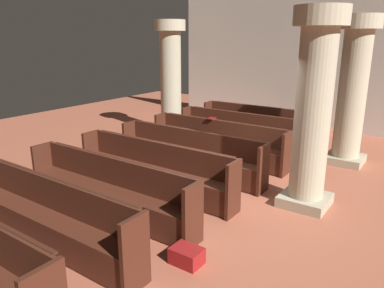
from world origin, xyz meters
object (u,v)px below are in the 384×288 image
(pew_row_0, at_px, (259,122))
(pew_row_5, at_px, (108,186))
(pillar_aisle_rear, at_px, (313,108))
(kneeler_box_red, at_px, (187,256))
(pillar_far_side, at_px, (171,76))
(pew_row_1, at_px, (240,130))
(pew_row_2, at_px, (218,140))
(lectern, at_px, (308,120))
(pillar_aisle_side, at_px, (353,89))
(hymn_book, at_px, (211,118))
(pew_row_6, at_px, (47,212))
(pew_row_3, at_px, (189,152))
(pew_row_4, at_px, (154,167))

(pew_row_0, height_order, pew_row_5, same)
(pillar_aisle_rear, relative_size, kneeler_box_red, 8.21)
(kneeler_box_red, bearing_deg, pillar_far_side, 129.71)
(pew_row_1, bearing_deg, pew_row_5, -90.00)
(pew_row_2, xyz_separation_m, lectern, (0.93, 3.63, -0.05))
(pew_row_0, xyz_separation_m, pillar_aisle_side, (2.50, -0.71, 1.21))
(hymn_book, bearing_deg, pew_row_1, 72.69)
(pew_row_2, relative_size, pew_row_6, 1.00)
(pew_row_3, height_order, pew_row_4, same)
(pew_row_1, relative_size, pew_row_2, 1.00)
(pew_row_2, relative_size, kneeler_box_red, 8.58)
(pew_row_5, distance_m, pillar_far_side, 5.50)
(pew_row_3, distance_m, pillar_aisle_side, 3.86)
(pew_row_5, distance_m, lectern, 7.08)
(pew_row_1, distance_m, lectern, 2.66)
(pillar_aisle_side, distance_m, kneeler_box_red, 5.61)
(pew_row_1, distance_m, kneeler_box_red, 5.27)
(pew_row_4, height_order, pew_row_5, same)
(pew_row_1, distance_m, pew_row_2, 1.13)
(pew_row_1, bearing_deg, lectern, 69.56)
(pew_row_6, xyz_separation_m, lectern, (0.93, 8.15, -0.05))
(pew_row_5, height_order, hymn_book, hymn_book)
(pew_row_6, xyz_separation_m, pillar_far_side, (-2.45, 5.91, 1.21))
(pew_row_3, relative_size, lectern, 3.16)
(lectern, bearing_deg, pew_row_6, -96.51)
(pew_row_3, relative_size, kneeler_box_red, 8.58)
(hymn_book, bearing_deg, pew_row_0, 81.93)
(pew_row_0, bearing_deg, pillar_far_side, -160.29)
(pillar_aisle_rear, distance_m, hymn_book, 3.21)
(pillar_far_side, relative_size, kneeler_box_red, 8.21)
(pew_row_1, height_order, lectern, lectern)
(pew_row_0, height_order, pew_row_4, same)
(pew_row_1, relative_size, pillar_aisle_rear, 1.05)
(pew_row_3, relative_size, hymn_book, 16.26)
(pew_row_6, xyz_separation_m, kneeler_box_red, (1.84, 0.74, -0.39))
(pew_row_2, relative_size, pillar_far_side, 1.05)
(pillar_aisle_rear, xyz_separation_m, hymn_book, (-2.80, 1.38, -0.76))
(pillar_far_side, relative_size, lectern, 3.02)
(pew_row_0, distance_m, pew_row_6, 6.79)
(pew_row_4, height_order, lectern, lectern)
(pew_row_4, relative_size, hymn_book, 16.26)
(pillar_aisle_side, relative_size, hymn_book, 15.55)
(pew_row_4, bearing_deg, pillar_aisle_rear, 23.11)
(pew_row_5, relative_size, pillar_far_side, 1.05)
(pew_row_0, relative_size, pew_row_3, 1.00)
(pillar_far_side, height_order, pillar_aisle_rear, same)
(pew_row_1, xyz_separation_m, pew_row_2, (0.00, -1.13, 0.00))
(pew_row_5, bearing_deg, pew_row_3, 90.00)
(pillar_aisle_rear, bearing_deg, pew_row_5, -138.69)
(pew_row_4, bearing_deg, pillar_aisle_side, 56.72)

